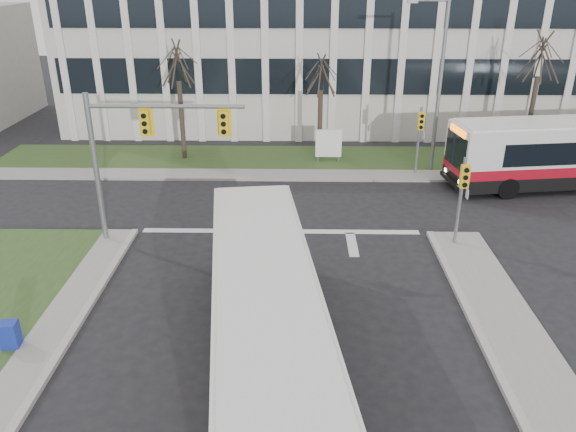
{
  "coord_description": "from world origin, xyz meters",
  "views": [
    {
      "loc": [
        0.7,
        -13.77,
        10.56
      ],
      "look_at": [
        0.37,
        5.38,
        2.0
      ],
      "focal_mm": 35.0,
      "sensor_mm": 36.0,
      "label": 1
    }
  ],
  "objects_px": {
    "directory_sign": "(329,144)",
    "bus_cross": "(575,155)",
    "streetlight": "(437,78)",
    "newspaper_box_blue": "(10,336)",
    "bus_main": "(265,325)"
  },
  "relations": [
    {
      "from": "bus_main",
      "to": "newspaper_box_blue",
      "type": "relative_size",
      "value": 13.0
    },
    {
      "from": "streetlight",
      "to": "bus_cross",
      "type": "height_order",
      "value": "streetlight"
    },
    {
      "from": "streetlight",
      "to": "bus_cross",
      "type": "xyz_separation_m",
      "value": [
        6.91,
        -2.2,
        -3.48
      ]
    },
    {
      "from": "bus_cross",
      "to": "newspaper_box_blue",
      "type": "height_order",
      "value": "bus_cross"
    },
    {
      "from": "streetlight",
      "to": "directory_sign",
      "type": "xyz_separation_m",
      "value": [
        -5.53,
        1.3,
        -4.02
      ]
    },
    {
      "from": "directory_sign",
      "to": "newspaper_box_blue",
      "type": "bearing_deg",
      "value": -120.33
    },
    {
      "from": "streetlight",
      "to": "directory_sign",
      "type": "distance_m",
      "value": 6.96
    },
    {
      "from": "directory_sign",
      "to": "bus_cross",
      "type": "distance_m",
      "value": 12.94
    },
    {
      "from": "streetlight",
      "to": "directory_sign",
      "type": "bearing_deg",
      "value": 166.77
    },
    {
      "from": "streetlight",
      "to": "bus_cross",
      "type": "relative_size",
      "value": 0.72
    },
    {
      "from": "bus_main",
      "to": "bus_cross",
      "type": "relative_size",
      "value": 0.96
    },
    {
      "from": "directory_sign",
      "to": "bus_cross",
      "type": "bearing_deg",
      "value": -15.71
    },
    {
      "from": "directory_sign",
      "to": "bus_main",
      "type": "relative_size",
      "value": 0.16
    },
    {
      "from": "directory_sign",
      "to": "bus_main",
      "type": "bearing_deg",
      "value": -98.08
    },
    {
      "from": "directory_sign",
      "to": "newspaper_box_blue",
      "type": "xyz_separation_m",
      "value": [
        -10.32,
        -17.63,
        -0.7
      ]
    }
  ]
}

